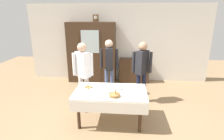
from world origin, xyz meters
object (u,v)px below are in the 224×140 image
object	(u,v)px
tea_cup_far_right	(120,89)
spoon_far_left	(126,87)
mantel_clock	(96,18)
wall_cabinet	(92,53)
pastry_plate	(88,87)
dining_table	(110,96)
book_stack	(134,58)
person_by_cabinet	(142,67)
tea_cup_mid_right	(91,94)
bread_basket	(114,95)
tea_cup_near_left	(107,89)
bookshelf_low	(134,70)
tea_cup_back_edge	(101,94)
person_behind_table_right	(109,63)
person_behind_table_left	(83,69)
spoon_back_edge	(118,87)

from	to	relation	value
tea_cup_far_right	spoon_far_left	world-z (taller)	tea_cup_far_right
spoon_far_left	mantel_clock	bearing A→B (deg)	114.57
wall_cabinet	pastry_plate	size ratio (longest dim) A/B	7.48
dining_table	book_stack	distance (m)	2.72
mantel_clock	spoon_far_left	distance (m)	2.96
pastry_plate	person_by_cabinet	xyz separation A→B (m)	(1.24, 0.91, 0.26)
tea_cup_mid_right	bread_basket	bearing A→B (deg)	-0.20
mantel_clock	tea_cup_near_left	world-z (taller)	mantel_clock
bookshelf_low	pastry_plate	bearing A→B (deg)	-113.98
tea_cup_back_edge	pastry_plate	xyz separation A→B (m)	(-0.33, 0.36, -0.01)
spoon_far_left	person_behind_table_right	xyz separation A→B (m)	(-0.51, 1.14, 0.27)
wall_cabinet	tea_cup_mid_right	distance (m)	2.88
bookshelf_low	bread_basket	size ratio (longest dim) A/B	4.32
dining_table	person_behind_table_left	bearing A→B (deg)	138.62
tea_cup_near_left	spoon_back_edge	bearing A→B (deg)	34.30
tea_cup_back_edge	wall_cabinet	bearing A→B (deg)	104.57
person_behind_table_right	spoon_far_left	bearing A→B (deg)	-65.91
person_behind_table_right	wall_cabinet	bearing A→B (deg)	121.47
mantel_clock	bookshelf_low	xyz separation A→B (m)	(1.33, 0.05, -1.79)
book_stack	person_behind_table_right	world-z (taller)	person_behind_table_right
dining_table	tea_cup_far_right	bearing A→B (deg)	26.61
pastry_plate	spoon_back_edge	distance (m)	0.67
spoon_far_left	person_behind_table_left	size ratio (longest dim) A/B	0.07
spoon_back_edge	person_behind_table_left	world-z (taller)	person_behind_table_left
person_behind_table_left	pastry_plate	bearing A→B (deg)	-65.04
wall_cabinet	tea_cup_far_right	distance (m)	2.73
wall_cabinet	tea_cup_mid_right	xyz separation A→B (m)	(0.53, -2.82, -0.28)
tea_cup_mid_right	spoon_far_left	distance (m)	0.87
tea_cup_near_left	mantel_clock	bearing A→B (deg)	104.45
tea_cup_far_right	person_behind_table_right	world-z (taller)	person_behind_table_right
dining_table	book_stack	size ratio (longest dim) A/B	6.75
mantel_clock	tea_cup_back_edge	size ratio (longest dim) A/B	1.85
person_by_cabinet	dining_table	bearing A→B (deg)	-124.80
book_stack	person_by_cabinet	xyz separation A→B (m)	(0.13, -1.58, 0.15)
bookshelf_low	person_behind_table_left	world-z (taller)	person_behind_table_left
wall_cabinet	book_stack	distance (m)	1.51
tea_cup_near_left	dining_table	bearing A→B (deg)	-47.52
wall_cabinet	bookshelf_low	size ratio (longest dim) A/B	2.02
mantel_clock	bookshelf_low	size ratio (longest dim) A/B	0.23
bookshelf_low	person_behind_table_left	bearing A→B (deg)	-124.16
tea_cup_far_right	person_behind_table_right	bearing A→B (deg)	105.99
wall_cabinet	tea_cup_back_edge	world-z (taller)	wall_cabinet
bookshelf_low	spoon_back_edge	world-z (taller)	bookshelf_low
bookshelf_low	tea_cup_near_left	xyz separation A→B (m)	(-0.68, -2.55, 0.35)
tea_cup_far_right	person_behind_table_left	size ratio (longest dim) A/B	0.08
spoon_back_edge	spoon_far_left	bearing A→B (deg)	-0.00
tea_cup_back_edge	tea_cup_far_right	size ratio (longest dim) A/B	1.00
pastry_plate	person_by_cabinet	size ratio (longest dim) A/B	0.17
bookshelf_low	dining_table	bearing A→B (deg)	-102.87
mantel_clock	spoon_far_left	bearing A→B (deg)	-65.43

